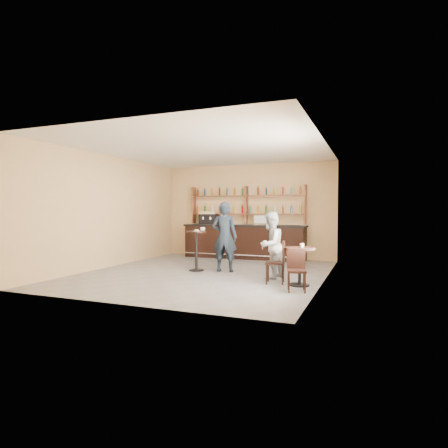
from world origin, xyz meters
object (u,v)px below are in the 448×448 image
at_px(cafe_table, 300,267).
at_px(chair_south, 297,270).
at_px(pastry_case, 263,220).
at_px(espresso_machine, 209,218).
at_px(chair_west, 275,262).
at_px(patron_second, 270,245).
at_px(bar_counter, 244,242).
at_px(man_main, 225,237).
at_px(pedestal_table, 196,251).

relative_size(cafe_table, chair_south, 0.97).
height_order(pastry_case, chair_south, pastry_case).
distance_m(espresso_machine, chair_west, 5.15).
bearing_deg(patron_second, chair_west, 38.58).
height_order(chair_west, chair_south, chair_west).
relative_size(espresso_machine, chair_west, 0.66).
height_order(espresso_machine, patron_second, patron_second).
relative_size(cafe_table, patron_second, 0.52).
relative_size(espresso_machine, pastry_case, 1.19).
distance_m(chair_west, chair_south, 0.89).
bearing_deg(patron_second, chair_south, 49.24).
height_order(bar_counter, espresso_machine, espresso_machine).
bearing_deg(chair_west, pastry_case, -169.42).
bearing_deg(espresso_machine, patron_second, -46.13).
bearing_deg(chair_south, patron_second, 110.93).
relative_size(man_main, cafe_table, 2.24).
relative_size(bar_counter, chair_south, 4.95).
xyz_separation_m(pastry_case, pedestal_table, (-1.03, -2.92, -0.76)).
bearing_deg(chair_south, pedestal_table, 137.70).
bearing_deg(patron_second, man_main, -97.13).
xyz_separation_m(pastry_case, man_main, (-0.28, -2.77, -0.37)).
distance_m(pastry_case, cafe_table, 4.42).
height_order(espresso_machine, chair_west, espresso_machine).
height_order(bar_counter, cafe_table, bar_counter).
distance_m(pastry_case, man_main, 2.81).
bearing_deg(man_main, pedestal_table, 2.66).
bearing_deg(patron_second, cafe_table, 67.22).
xyz_separation_m(man_main, cafe_table, (2.19, -1.12, -0.51)).
relative_size(pastry_case, cafe_table, 0.63).
bearing_deg(patron_second, pedestal_table, -86.30).
relative_size(pastry_case, patron_second, 0.33).
distance_m(pastry_case, patron_second, 3.52).
height_order(man_main, cafe_table, man_main).
distance_m(pedestal_table, chair_south, 3.38).
bearing_deg(bar_counter, cafe_table, -56.49).
bearing_deg(espresso_machine, pedestal_table, -71.46).
bearing_deg(chair_south, chair_west, 118.12).
distance_m(chair_west, patron_second, 0.68).
height_order(bar_counter, chair_south, bar_counter).
bearing_deg(bar_counter, chair_west, -62.18).
xyz_separation_m(bar_counter, espresso_machine, (-1.29, 0.00, 0.79)).
bearing_deg(bar_counter, pastry_case, 0.00).
bearing_deg(chair_west, patron_second, -164.03).
bearing_deg(chair_west, bar_counter, -161.07).
xyz_separation_m(bar_counter, chair_west, (2.03, -3.84, -0.10)).
distance_m(pedestal_table, man_main, 0.86).
bearing_deg(man_main, espresso_machine, -67.32).
distance_m(bar_counter, pedestal_table, 2.94).
xyz_separation_m(bar_counter, pastry_case, (0.67, 0.00, 0.73)).
xyz_separation_m(espresso_machine, man_main, (1.68, -2.77, -0.43)).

